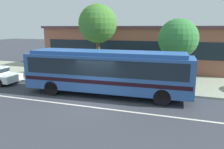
{
  "coord_description": "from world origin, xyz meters",
  "views": [
    {
      "loc": [
        5.24,
        -11.83,
        4.49
      ],
      "look_at": [
        0.45,
        2.28,
        1.3
      ],
      "focal_mm": 35.7,
      "sensor_mm": 36.0,
      "label": 1
    }
  ],
  "objects_px": {
    "transit_bus": "(107,70)",
    "pedestrian_walking_along_curb": "(145,74)",
    "street_tree_mid_block": "(178,39)",
    "street_tree_near_stop": "(98,24)",
    "bus_stop_sign": "(183,69)",
    "pedestrian_waiting_near_sign": "(73,71)"
  },
  "relations": [
    {
      "from": "transit_bus",
      "to": "street_tree_near_stop",
      "type": "relative_size",
      "value": 1.74
    },
    {
      "from": "bus_stop_sign",
      "to": "pedestrian_walking_along_curb",
      "type": "bearing_deg",
      "value": 164.45
    },
    {
      "from": "street_tree_near_stop",
      "to": "street_tree_mid_block",
      "type": "relative_size",
      "value": 1.26
    },
    {
      "from": "street_tree_near_stop",
      "to": "pedestrian_walking_along_curb",
      "type": "bearing_deg",
      "value": -24.58
    },
    {
      "from": "transit_bus",
      "to": "pedestrian_walking_along_curb",
      "type": "distance_m",
      "value": 3.44
    },
    {
      "from": "pedestrian_walking_along_curb",
      "to": "street_tree_near_stop",
      "type": "height_order",
      "value": "street_tree_near_stop"
    },
    {
      "from": "transit_bus",
      "to": "street_tree_mid_block",
      "type": "distance_m",
      "value": 6.33
    },
    {
      "from": "pedestrian_waiting_near_sign",
      "to": "street_tree_near_stop",
      "type": "relative_size",
      "value": 0.26
    },
    {
      "from": "street_tree_mid_block",
      "to": "pedestrian_walking_along_curb",
      "type": "bearing_deg",
      "value": -142.91
    },
    {
      "from": "pedestrian_waiting_near_sign",
      "to": "street_tree_near_stop",
      "type": "distance_m",
      "value": 4.8
    },
    {
      "from": "transit_bus",
      "to": "street_tree_mid_block",
      "type": "relative_size",
      "value": 2.2
    },
    {
      "from": "bus_stop_sign",
      "to": "street_tree_mid_block",
      "type": "relative_size",
      "value": 0.49
    },
    {
      "from": "street_tree_mid_block",
      "to": "bus_stop_sign",
      "type": "bearing_deg",
      "value": -77.95
    },
    {
      "from": "pedestrian_waiting_near_sign",
      "to": "pedestrian_walking_along_curb",
      "type": "distance_m",
      "value": 5.63
    },
    {
      "from": "pedestrian_waiting_near_sign",
      "to": "street_tree_near_stop",
      "type": "bearing_deg",
      "value": 71.73
    },
    {
      "from": "transit_bus",
      "to": "pedestrian_walking_along_curb",
      "type": "bearing_deg",
      "value": 53.09
    },
    {
      "from": "pedestrian_walking_along_curb",
      "to": "street_tree_near_stop",
      "type": "relative_size",
      "value": 0.25
    },
    {
      "from": "pedestrian_walking_along_curb",
      "to": "transit_bus",
      "type": "bearing_deg",
      "value": -126.91
    },
    {
      "from": "pedestrian_walking_along_curb",
      "to": "street_tree_near_stop",
      "type": "bearing_deg",
      "value": 155.42
    },
    {
      "from": "bus_stop_sign",
      "to": "street_tree_mid_block",
      "type": "xyz_separation_m",
      "value": [
        -0.51,
        2.39,
        1.89
      ]
    },
    {
      "from": "pedestrian_walking_along_curb",
      "to": "pedestrian_waiting_near_sign",
      "type": "bearing_deg",
      "value": -171.54
    },
    {
      "from": "transit_bus",
      "to": "street_tree_mid_block",
      "type": "bearing_deg",
      "value": 45.95
    }
  ]
}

